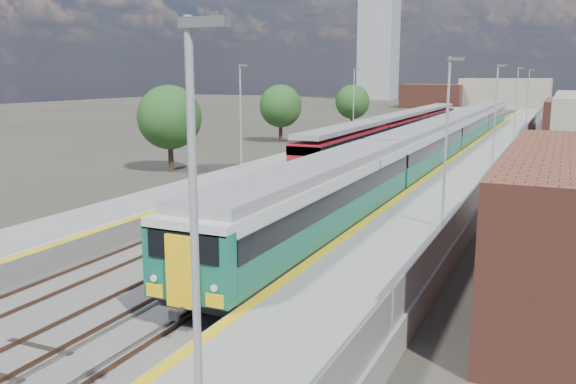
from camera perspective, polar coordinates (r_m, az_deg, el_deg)
The scene contains 11 objects.
ground at distance 56.71m, azimuth 12.69°, elevation 2.76°, with size 320.00×320.00×0.00m, color #47443A.
ballast_bed at distance 59.61m, azimuth 11.07°, elevation 3.24°, with size 10.50×155.00×0.06m, color #565451.
tracks at distance 61.09m, azimuth 11.99°, elevation 3.46°, with size 8.96×160.00×0.17m.
platform_right at distance 58.29m, azimuth 18.31°, elevation 3.22°, with size 4.70×155.00×8.52m.
platform_left at distance 61.44m, azimuth 4.90°, elevation 4.08°, with size 4.30×155.00×8.52m.
buildings at distance 146.65m, azimuth 13.07°, elevation 11.76°, with size 72.00×185.50×40.00m.
green_train at distance 57.02m, azimuth 14.45°, elevation 5.08°, with size 3.00×83.49×3.30m.
red_train at distance 69.48m, azimuth 10.37°, elevation 5.98°, with size 2.71×55.07×3.42m.
tree_a at distance 50.15m, azimuth -11.04°, elevation 6.87°, with size 5.17×5.17×7.01m.
tree_b at distance 71.35m, azimuth -0.69°, elevation 8.04°, with size 4.94×4.94×6.70m.
tree_c at distance 86.63m, azimuth 6.05°, elevation 8.39°, with size 4.77×4.77×6.47m.
Camera 1 is at (11.24, -5.05, 7.74)m, focal length 38.00 mm.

